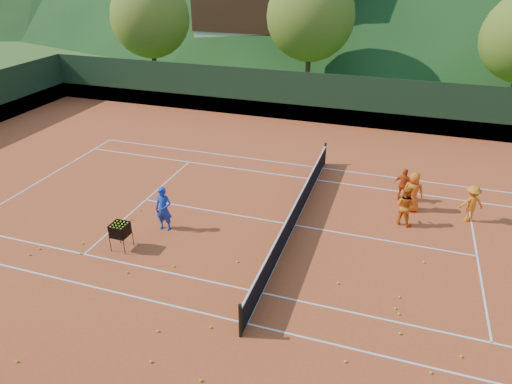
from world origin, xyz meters
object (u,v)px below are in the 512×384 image
(chalet_mid, at_px, (450,5))
(student_b, at_px, (404,185))
(student_a, at_px, (405,206))
(tennis_net, at_px, (295,214))
(coach, at_px, (164,209))
(student_c, at_px, (413,192))
(ball_hopper, at_px, (120,230))
(student_d, at_px, (471,204))

(chalet_mid, bearing_deg, student_b, -94.18)
(student_a, height_order, student_b, student_a)
(student_b, relative_size, tennis_net, 0.12)
(tennis_net, xyz_separation_m, chalet_mid, (6.00, 34.00, 4.47))
(coach, distance_m, student_a, 8.96)
(coach, distance_m, student_c, 9.68)
(student_c, height_order, ball_hopper, student_c)
(chalet_mid, bearing_deg, student_a, -93.75)
(student_c, distance_m, tennis_net, 4.88)
(tennis_net, xyz_separation_m, ball_hopper, (-5.32, -3.40, 0.25))
(chalet_mid, bearing_deg, student_c, -93.43)
(student_d, distance_m, chalet_mid, 31.85)
(chalet_mid, bearing_deg, tennis_net, -100.01)
(student_c, height_order, chalet_mid, chalet_mid)
(student_c, distance_m, chalet_mid, 31.74)
(student_c, xyz_separation_m, chalet_mid, (1.88, 31.41, 4.15))
(student_a, distance_m, ball_hopper, 10.36)
(student_a, xyz_separation_m, tennis_net, (-3.86, -1.40, -0.29))
(student_c, distance_m, ball_hopper, 11.18)
(student_b, xyz_separation_m, chalet_mid, (2.24, 30.67, 4.26))
(student_d, height_order, chalet_mid, chalet_mid)
(student_c, bearing_deg, student_b, -62.31)
(coach, distance_m, ball_hopper, 1.81)
(student_a, height_order, student_d, student_a)
(student_c, height_order, student_d, student_c)
(coach, bearing_deg, chalet_mid, 68.75)
(student_a, relative_size, student_d, 1.06)
(student_a, xyz_separation_m, student_b, (-0.10, 1.93, -0.08))
(student_b, relative_size, chalet_mid, 0.11)
(ball_hopper, bearing_deg, student_b, 36.51)
(student_a, distance_m, student_b, 1.94)
(coach, relative_size, ball_hopper, 1.71)
(student_c, bearing_deg, coach, 28.47)
(coach, xyz_separation_m, student_a, (8.38, 3.17, -0.07))
(coach, distance_m, student_d, 11.57)
(student_d, distance_m, ball_hopper, 12.97)
(student_d, height_order, tennis_net, student_d)
(student_c, bearing_deg, ball_hopper, 34.04)
(student_a, height_order, ball_hopper, student_a)
(tennis_net, bearing_deg, chalet_mid, 79.99)
(student_d, bearing_deg, tennis_net, 1.36)
(coach, xyz_separation_m, student_d, (10.78, 4.21, -0.11))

